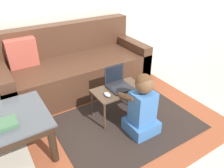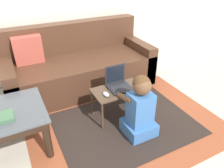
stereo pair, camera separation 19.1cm
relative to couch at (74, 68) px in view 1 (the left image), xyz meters
The scene contains 8 objects.
ground_plane 1.09m from the couch, 87.32° to the right, with size 16.00×16.00×0.00m, color beige.
area_rug 1.14m from the couch, 81.87° to the right, with size 2.14×1.59×0.01m.
couch is the anchor object (origin of this frame).
laptop_desk 0.92m from the couch, 80.23° to the right, with size 0.58×0.34×0.37m.
laptop 0.89m from the couch, 78.22° to the right, with size 0.25×0.24×0.25m.
computer_mouse 0.96m from the couch, 91.29° to the right, with size 0.06×0.10×0.03m.
person_seated 1.28m from the couch, 80.47° to the right, with size 0.32×0.44×0.70m.
book_on_table 1.44m from the couch, 136.29° to the right, with size 0.18×0.16×0.04m.
Camera 1 is at (-1.08, -1.62, 1.67)m, focal length 35.00 mm.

